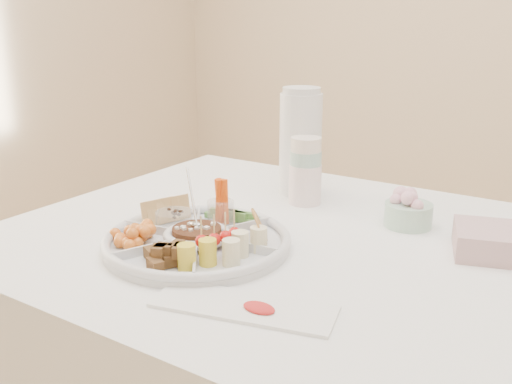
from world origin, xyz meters
The scene contains 13 objects.
party_tray centered at (-0.27, -0.17, 0.78)m, with size 0.38×0.38×0.04m, color silver.
bean_dip centered at (-0.27, -0.17, 0.79)m, with size 0.10×0.10×0.04m, color black.
tortillas centered at (-0.16, -0.09, 0.80)m, with size 0.09×0.09×0.05m, color olive, non-canonical shape.
carrot_cucumber centered at (-0.28, -0.04, 0.82)m, with size 0.12×0.12×0.10m, color #F7540F, non-canonical shape.
pita_raisins centered at (-0.39, -0.12, 0.80)m, with size 0.11×0.11×0.06m, color tan, non-canonical shape.
cherries centered at (-0.37, -0.25, 0.79)m, with size 0.11×0.11×0.05m, color orange, non-canonical shape.
granola_chunks centered at (-0.25, -0.30, 0.79)m, with size 0.09×0.09×0.04m, color brown, non-canonical shape.
banana_tomato centered at (-0.15, -0.22, 0.82)m, with size 0.11×0.11×0.09m, color #D3C750, non-canonical shape.
cup_stack centered at (-0.22, 0.22, 0.87)m, with size 0.08×0.08×0.23m, color silver.
thermos centered at (-0.28, 0.29, 0.90)m, with size 0.11×0.11×0.29m, color white.
flower_bowl centered at (0.05, 0.20, 0.80)m, with size 0.11×0.11×0.08m, color #B5EBCD.
napkin_stack centered at (0.26, 0.13, 0.79)m, with size 0.16×0.14×0.05m, color #BE969B.
placemat centered at (-0.04, -0.32, 0.76)m, with size 0.30×0.10×0.01m, color white.
Camera 1 is at (0.43, -1.02, 1.22)m, focal length 40.00 mm.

